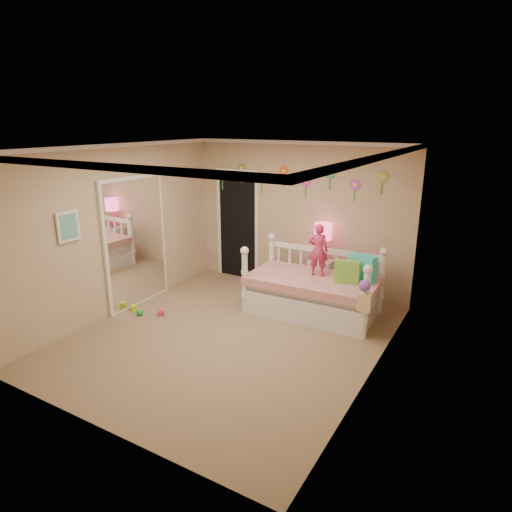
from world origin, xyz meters
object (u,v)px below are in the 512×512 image
Objects in this scene: child at (318,250)px; nightstand at (321,278)px; daybed at (313,281)px; table_lamp at (323,236)px.

child is 0.94m from nightstand.
child is at bearing -71.98° from nightstand.
child is (0.03, 0.10, 0.47)m from daybed.
daybed is 0.49m from child.
table_lamp is at bearing -89.26° from child.
table_lamp is at bearing 99.49° from daybed.
child reaches higher than daybed.
daybed is at bearing -76.10° from nightstand.
table_lamp is (0.00, 0.00, 0.75)m from nightstand.
table_lamp is (-0.15, 0.72, 0.54)m from daybed.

